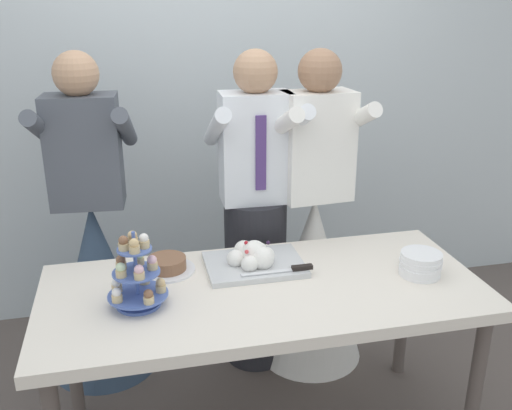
{
  "coord_description": "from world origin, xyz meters",
  "views": [
    {
      "loc": [
        -0.49,
        -2.01,
        1.9
      ],
      "look_at": [
        0.0,
        0.15,
        1.07
      ],
      "focal_mm": 40.16,
      "sensor_mm": 36.0,
      "label": 1
    }
  ],
  "objects_px": {
    "plate_stack": "(420,264)",
    "round_cake": "(167,265)",
    "main_cake_tray": "(254,259)",
    "person_bride": "(313,258)",
    "person_guest": "(97,267)",
    "dessert_table": "(264,302)",
    "cupcake_stand": "(136,276)",
    "person_groom": "(255,232)"
  },
  "relations": [
    {
      "from": "dessert_table",
      "to": "cupcake_stand",
      "type": "relative_size",
      "value": 5.9
    },
    {
      "from": "plate_stack",
      "to": "round_cake",
      "type": "distance_m",
      "value": 1.08
    },
    {
      "from": "dessert_table",
      "to": "person_bride",
      "type": "distance_m",
      "value": 0.72
    },
    {
      "from": "main_cake_tray",
      "to": "person_groom",
      "type": "height_order",
      "value": "person_groom"
    },
    {
      "from": "plate_stack",
      "to": "round_cake",
      "type": "height_order",
      "value": "plate_stack"
    },
    {
      "from": "round_cake",
      "to": "cupcake_stand",
      "type": "bearing_deg",
      "value": -116.58
    },
    {
      "from": "dessert_table",
      "to": "person_bride",
      "type": "xyz_separation_m",
      "value": [
        0.41,
        0.59,
        -0.12
      ]
    },
    {
      "from": "dessert_table",
      "to": "cupcake_stand",
      "type": "height_order",
      "value": "cupcake_stand"
    },
    {
      "from": "dessert_table",
      "to": "round_cake",
      "type": "distance_m",
      "value": 0.45
    },
    {
      "from": "cupcake_stand",
      "to": "person_bride",
      "type": "xyz_separation_m",
      "value": [
        0.91,
        0.62,
        -0.32
      ]
    },
    {
      "from": "cupcake_stand",
      "to": "person_bride",
      "type": "relative_size",
      "value": 0.18
    },
    {
      "from": "plate_stack",
      "to": "person_guest",
      "type": "xyz_separation_m",
      "value": [
        -1.37,
        0.78,
        -0.24
      ]
    },
    {
      "from": "dessert_table",
      "to": "cupcake_stand",
      "type": "distance_m",
      "value": 0.54
    },
    {
      "from": "dessert_table",
      "to": "plate_stack",
      "type": "xyz_separation_m",
      "value": [
        0.67,
        -0.04,
        0.12
      ]
    },
    {
      "from": "plate_stack",
      "to": "person_bride",
      "type": "bearing_deg",
      "value": 112.57
    },
    {
      "from": "cupcake_stand",
      "to": "round_cake",
      "type": "height_order",
      "value": "cupcake_stand"
    },
    {
      "from": "main_cake_tray",
      "to": "plate_stack",
      "type": "height_order",
      "value": "main_cake_tray"
    },
    {
      "from": "main_cake_tray",
      "to": "person_groom",
      "type": "distance_m",
      "value": 0.47
    },
    {
      "from": "dessert_table",
      "to": "person_groom",
      "type": "xyz_separation_m",
      "value": [
        0.11,
        0.63,
        0.05
      ]
    },
    {
      "from": "round_cake",
      "to": "person_guest",
      "type": "relative_size",
      "value": 0.14
    },
    {
      "from": "main_cake_tray",
      "to": "round_cake",
      "type": "bearing_deg",
      "value": 172.53
    },
    {
      "from": "dessert_table",
      "to": "main_cake_tray",
      "type": "bearing_deg",
      "value": 89.92
    },
    {
      "from": "dessert_table",
      "to": "person_guest",
      "type": "xyz_separation_m",
      "value": [
        -0.7,
        0.74,
        -0.12
      ]
    },
    {
      "from": "person_groom",
      "to": "plate_stack",
      "type": "bearing_deg",
      "value": -49.95
    },
    {
      "from": "cupcake_stand",
      "to": "plate_stack",
      "type": "bearing_deg",
      "value": -0.43
    },
    {
      "from": "cupcake_stand",
      "to": "plate_stack",
      "type": "relative_size",
      "value": 1.71
    },
    {
      "from": "main_cake_tray",
      "to": "plate_stack",
      "type": "bearing_deg",
      "value": -18.32
    },
    {
      "from": "cupcake_stand",
      "to": "main_cake_tray",
      "type": "bearing_deg",
      "value": 22.86
    },
    {
      "from": "dessert_table",
      "to": "main_cake_tray",
      "type": "relative_size",
      "value": 4.14
    },
    {
      "from": "person_bride",
      "to": "main_cake_tray",
      "type": "bearing_deg",
      "value": -135.03
    },
    {
      "from": "main_cake_tray",
      "to": "person_bride",
      "type": "xyz_separation_m",
      "value": [
        0.41,
        0.41,
        -0.23
      ]
    },
    {
      "from": "person_bride",
      "to": "person_guest",
      "type": "relative_size",
      "value": 1.0
    },
    {
      "from": "person_bride",
      "to": "person_guest",
      "type": "xyz_separation_m",
      "value": [
        -1.11,
        0.15,
        0.0
      ]
    },
    {
      "from": "plate_stack",
      "to": "cupcake_stand",
      "type": "bearing_deg",
      "value": 179.57
    },
    {
      "from": "cupcake_stand",
      "to": "person_guest",
      "type": "xyz_separation_m",
      "value": [
        -0.2,
        0.77,
        -0.32
      ]
    },
    {
      "from": "plate_stack",
      "to": "round_cake",
      "type": "relative_size",
      "value": 0.74
    },
    {
      "from": "dessert_table",
      "to": "main_cake_tray",
      "type": "xyz_separation_m",
      "value": [
        0.0,
        0.18,
        0.11
      ]
    },
    {
      "from": "person_bride",
      "to": "cupcake_stand",
      "type": "bearing_deg",
      "value": -145.8
    },
    {
      "from": "plate_stack",
      "to": "main_cake_tray",
      "type": "bearing_deg",
      "value": 161.68
    },
    {
      "from": "main_cake_tray",
      "to": "person_guest",
      "type": "distance_m",
      "value": 0.93
    },
    {
      "from": "round_cake",
      "to": "person_groom",
      "type": "relative_size",
      "value": 0.14
    },
    {
      "from": "main_cake_tray",
      "to": "round_cake",
      "type": "xyz_separation_m",
      "value": [
        -0.37,
        0.05,
        -0.01
      ]
    }
  ]
}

